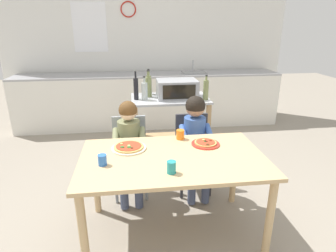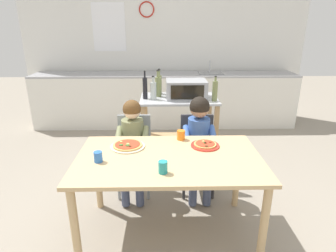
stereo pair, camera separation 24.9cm
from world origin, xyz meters
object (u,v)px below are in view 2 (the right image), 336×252
object	(u,v)px
child_in_blue_striped_shirt	(199,135)
bottle_dark_olive_oil	(145,88)
drinking_cup_teal	(163,167)
kitchen_island_cart	(179,120)
bottle_slim_sauce	(159,84)
dining_chair_left	(134,149)
bottle_squat_spirits	(215,91)
drinking_cup_blue	(98,157)
child_in_olive_shirt	(132,139)
bottle_clear_vinegar	(158,86)
toaster_oven	(186,89)
dining_chair_right	(197,148)
dining_table	(169,167)
pizza_plate_cream	(128,146)
pizza_plate_red_rimmed	(205,145)
bottle_tall_green_wine	(153,90)
drinking_cup_orange	(181,135)

from	to	relation	value
child_in_blue_striped_shirt	bottle_dark_olive_oil	bearing A→B (deg)	128.37
bottle_dark_olive_oil	drinking_cup_teal	distance (m)	1.59
kitchen_island_cart	bottle_slim_sauce	world-z (taller)	bottle_slim_sauce
bottle_slim_sauce	kitchen_island_cart	bearing A→B (deg)	-42.31
dining_chair_left	bottle_squat_spirits	bearing A→B (deg)	27.85
drinking_cup_blue	drinking_cup_teal	size ratio (longest dim) A/B	0.92
bottle_slim_sauce	drinking_cup_teal	world-z (taller)	bottle_slim_sauce
child_in_olive_shirt	dining_chair_left	bearing A→B (deg)	90.00
bottle_clear_vinegar	bottle_dark_olive_oil	world-z (taller)	bottle_dark_olive_oil
dining_chair_left	child_in_olive_shirt	bearing A→B (deg)	-90.00
toaster_oven	dining_chair_right	world-z (taller)	toaster_oven
dining_table	child_in_blue_striped_shirt	xyz separation A→B (m)	(0.32, 0.58, 0.04)
bottle_dark_olive_oil	dining_chair_left	distance (m)	0.79
child_in_blue_striped_shirt	pizza_plate_cream	world-z (taller)	child_in_blue_striped_shirt
toaster_oven	dining_chair_left	bearing A→B (deg)	-133.17
bottle_dark_olive_oil	dining_chair_right	world-z (taller)	bottle_dark_olive_oil
toaster_oven	pizza_plate_red_rimmed	bearing A→B (deg)	-86.15
bottle_clear_vinegar	dining_table	distance (m)	1.46
toaster_oven	bottle_clear_vinegar	bearing A→B (deg)	166.07
bottle_tall_green_wine	child_in_blue_striped_shirt	distance (m)	0.89
child_in_olive_shirt	drinking_cup_blue	xyz separation A→B (m)	(-0.19, -0.65, 0.13)
dining_chair_right	drinking_cup_teal	distance (m)	1.07
bottle_tall_green_wine	bottle_dark_olive_oil	distance (m)	0.11
drinking_cup_orange	child_in_olive_shirt	bearing A→B (deg)	154.06
child_in_blue_striped_shirt	dining_table	bearing A→B (deg)	-118.48
bottle_squat_spirits	pizza_plate_cream	xyz separation A→B (m)	(-0.91, -0.99, -0.25)
pizza_plate_red_rimmed	drinking_cup_blue	distance (m)	0.90
kitchen_island_cart	dining_table	xyz separation A→B (m)	(-0.15, -1.33, 0.06)
dining_table	child_in_blue_striped_shirt	size ratio (longest dim) A/B	1.42
bottle_slim_sauce	pizza_plate_red_rimmed	distance (m)	1.43
pizza_plate_cream	dining_table	bearing A→B (deg)	-29.36
bottle_dark_olive_oil	drinking_cup_teal	size ratio (longest dim) A/B	3.71
bottle_tall_green_wine	kitchen_island_cart	bearing A→B (deg)	11.56
toaster_oven	child_in_olive_shirt	xyz separation A→B (m)	(-0.59, -0.75, -0.33)
bottle_slim_sauce	drinking_cup_teal	distance (m)	1.82
bottle_clear_vinegar	dining_chair_left	distance (m)	0.91
bottle_clear_vinegar	toaster_oven	bearing A→B (deg)	-13.93
bottle_dark_olive_oil	drinking_cup_blue	xyz separation A→B (m)	(-0.29, -1.37, -0.23)
toaster_oven	drinking_cup_orange	xyz separation A→B (m)	(-0.12, -0.97, -0.20)
toaster_oven	dining_chair_left	distance (m)	0.99
dining_table	pizza_plate_cream	size ratio (longest dim) A/B	5.00
bottle_clear_vinegar	pizza_plate_red_rimmed	bearing A→B (deg)	-71.21
bottle_clear_vinegar	dining_chair_right	world-z (taller)	bottle_clear_vinegar
pizza_plate_red_rimmed	toaster_oven	bearing A→B (deg)	93.85
bottle_squat_spirits	dining_table	size ratio (longest dim) A/B	0.20
bottle_tall_green_wine	child_in_olive_shirt	bearing A→B (deg)	-105.61
dining_chair_left	child_in_olive_shirt	size ratio (longest dim) A/B	0.81
child_in_olive_shirt	bottle_tall_green_wine	bearing A→B (deg)	74.39
bottle_squat_spirits	dining_chair_right	distance (m)	0.74
drinking_cup_blue	drinking_cup_orange	xyz separation A→B (m)	(0.66, 0.43, 0.00)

